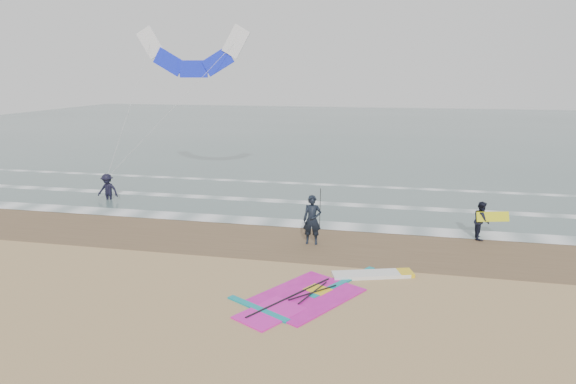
% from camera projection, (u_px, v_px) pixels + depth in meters
% --- Properties ---
extents(ground, '(120.00, 120.00, 0.00)m').
position_uv_depth(ground, '(313.00, 310.00, 14.44)').
color(ground, tan).
rests_on(ground, ground).
extents(sea_water, '(120.00, 80.00, 0.02)m').
position_uv_depth(sea_water, '(381.00, 130.00, 60.11)').
color(sea_water, '#47605E').
rests_on(sea_water, ground).
extents(wet_sand_band, '(120.00, 5.00, 0.01)m').
position_uv_depth(wet_sand_band, '(338.00, 243.00, 20.15)').
color(wet_sand_band, brown).
rests_on(wet_sand_band, ground).
extents(foam_waterline, '(120.00, 9.15, 0.02)m').
position_uv_depth(foam_waterline, '(349.00, 213.00, 24.37)').
color(foam_waterline, white).
rests_on(foam_waterline, ground).
extents(windsurf_rig, '(5.47, 5.18, 0.13)m').
position_uv_depth(windsurf_rig, '(325.00, 290.00, 15.69)').
color(windsurf_rig, white).
rests_on(windsurf_rig, ground).
extents(person_standing, '(0.74, 0.51, 1.94)m').
position_uv_depth(person_standing, '(312.00, 220.00, 19.85)').
color(person_standing, black).
rests_on(person_standing, ground).
extents(person_walking, '(0.59, 0.75, 1.54)m').
position_uv_depth(person_walking, '(481.00, 220.00, 20.50)').
color(person_walking, black).
rests_on(person_walking, ground).
extents(person_wading, '(1.14, 0.66, 1.76)m').
position_uv_depth(person_wading, '(107.00, 184.00, 26.75)').
color(person_wading, black).
rests_on(person_wading, ground).
extents(held_pole, '(0.17, 0.86, 1.82)m').
position_uv_depth(held_pole, '(320.00, 209.00, 19.68)').
color(held_pole, black).
rests_on(held_pole, ground).
extents(carried_kiteboard, '(1.30, 0.51, 0.39)m').
position_uv_depth(carried_kiteboard, '(493.00, 217.00, 20.27)').
color(carried_kiteboard, yellow).
rests_on(carried_kiteboard, ground).
extents(surf_kite, '(6.68, 4.29, 7.95)m').
position_uv_depth(surf_kite, '(193.00, 56.00, 28.51)').
color(surf_kite, white).
rests_on(surf_kite, ground).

